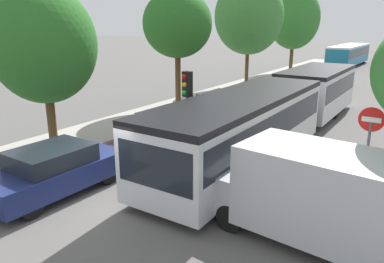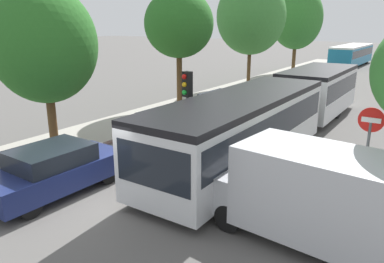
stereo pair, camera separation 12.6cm
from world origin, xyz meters
name	(u,v)px [view 1 (the left image)]	position (x,y,z in m)	size (l,w,h in m)	color
ground_plane	(113,201)	(0.00, 0.00, 0.00)	(200.00, 200.00, 0.00)	#565451
kerb_strip_left	(244,86)	(-5.63, 20.69, 0.07)	(3.20, 51.38, 0.14)	#9E998E
articulated_bus	(280,107)	(1.92, 8.39, 1.52)	(2.71, 17.70, 2.63)	silver
city_bus_rear	(349,54)	(-1.81, 41.38, 1.40)	(2.75, 11.33, 2.43)	teal
queued_car_navy	(55,170)	(-1.82, -0.55, 0.76)	(1.96, 4.37, 1.50)	navy
queued_car_red	(170,127)	(-1.71, 5.16, 0.78)	(2.00, 4.46, 1.53)	#B21E19
queued_car_graphite	(222,106)	(-1.87, 10.04, 0.77)	(1.98, 4.42, 1.52)	#47474C
queued_car_tan	(262,92)	(-1.90, 15.39, 0.74)	(1.90, 4.24, 1.45)	tan
queued_car_silver	(291,81)	(-1.88, 21.02, 0.73)	(1.88, 4.20, 1.44)	#B7BABF
queued_car_blue	(312,74)	(-1.75, 26.22, 0.69)	(1.77, 3.94, 1.35)	#284799
white_van	(319,194)	(5.57, 1.12, 1.24)	(5.16, 2.40, 2.31)	#B7BABF
traffic_light	(187,97)	(0.04, 3.87, 2.50)	(0.36, 0.38, 3.40)	#56595E
no_entry_sign	(369,140)	(6.10, 4.06, 1.88)	(0.70, 0.08, 2.82)	#56595E
tree_left_near	(45,48)	(-4.74, 1.66, 4.17)	(3.88, 3.88, 6.46)	#51381E
tree_left_mid	(177,24)	(-5.35, 10.93, 4.96)	(3.95, 3.95, 6.90)	#51381E
tree_left_far	(249,16)	(-5.02, 19.71, 5.47)	(5.14, 5.14, 8.29)	#51381E
tree_left_distant	(294,18)	(-5.13, 30.41, 5.41)	(4.94, 4.94, 8.41)	#51381E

